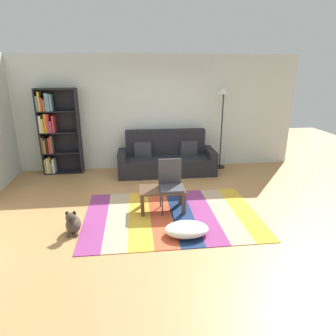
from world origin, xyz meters
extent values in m
plane|color=#B27F4C|center=(0.00, 0.00, 0.00)|extent=(14.00, 14.00, 0.00)
cube|color=silver|center=(0.00, 2.55, 1.35)|extent=(6.80, 0.10, 2.70)
cube|color=#843370|center=(-1.28, -0.17, 0.01)|extent=(0.36, 2.01, 0.01)
cube|color=tan|center=(-0.92, -0.17, 0.01)|extent=(0.36, 2.01, 0.01)
cube|color=gold|center=(-0.56, -0.17, 0.01)|extent=(0.36, 2.01, 0.01)
cube|color=#C64C2D|center=(-0.19, -0.17, 0.01)|extent=(0.36, 2.01, 0.01)
cube|color=navy|center=(0.17, -0.17, 0.01)|extent=(0.36, 2.01, 0.01)
cube|color=#843370|center=(0.53, -0.17, 0.01)|extent=(0.36, 2.01, 0.01)
cube|color=tan|center=(0.89, -0.17, 0.01)|extent=(0.36, 2.01, 0.01)
cube|color=gold|center=(1.25, -0.17, 0.01)|extent=(0.36, 2.01, 0.01)
cube|color=black|center=(0.15, 1.95, 0.20)|extent=(1.90, 0.80, 0.40)
cube|color=black|center=(0.15, 2.25, 0.70)|extent=(1.90, 0.20, 0.60)
cube|color=black|center=(-0.89, 1.95, 0.28)|extent=(0.18, 0.80, 0.56)
cube|color=black|center=(1.19, 1.95, 0.28)|extent=(0.18, 0.80, 0.56)
cube|color=#333338|center=(-0.40, 2.13, 0.56)|extent=(0.42, 0.19, 0.36)
cube|color=#333338|center=(0.70, 2.13, 0.56)|extent=(0.42, 0.19, 0.36)
cube|color=black|center=(-2.73, 2.30, 0.98)|extent=(0.04, 0.28, 1.97)
cube|color=black|center=(-1.86, 2.30, 0.98)|extent=(0.04, 0.28, 1.97)
cube|color=black|center=(-2.29, 2.43, 0.98)|extent=(0.90, 0.01, 1.97)
cube|color=black|center=(-2.29, 2.30, 0.02)|extent=(0.86, 0.28, 0.02)
cube|color=black|center=(-2.29, 2.30, 0.50)|extent=(0.86, 0.28, 0.02)
cube|color=black|center=(-2.29, 2.30, 0.98)|extent=(0.86, 0.28, 0.02)
cube|color=black|center=(-2.29, 2.30, 1.47)|extent=(0.86, 0.28, 0.02)
cube|color=black|center=(-2.29, 2.30, 1.95)|extent=(0.86, 0.28, 0.02)
cube|color=gold|center=(-2.70, 2.26, 0.20)|extent=(0.03, 0.17, 0.34)
cube|color=silver|center=(-2.65, 2.30, 0.21)|extent=(0.05, 0.26, 0.36)
cube|color=gold|center=(-2.60, 2.27, 0.21)|extent=(0.04, 0.19, 0.36)
cube|color=#668C99|center=(-2.56, 2.29, 0.16)|extent=(0.03, 0.23, 0.26)
cube|color=silver|center=(-2.51, 2.28, 0.20)|extent=(0.05, 0.22, 0.34)
cube|color=#8C6647|center=(-2.69, 2.27, 0.70)|extent=(0.03, 0.21, 0.38)
cube|color=orange|center=(-2.65, 2.30, 0.67)|extent=(0.03, 0.25, 0.32)
cube|color=black|center=(-2.60, 2.29, 0.68)|extent=(0.05, 0.25, 0.34)
cube|color=red|center=(-2.54, 2.28, 0.69)|extent=(0.04, 0.23, 0.37)
cube|color=#8C6647|center=(-2.50, 2.25, 0.71)|extent=(0.03, 0.16, 0.40)
cube|color=silver|center=(-2.68, 2.29, 1.19)|extent=(0.05, 0.23, 0.39)
cube|color=gold|center=(-2.63, 2.29, 1.15)|extent=(0.05, 0.24, 0.32)
cube|color=orange|center=(-2.57, 2.30, 1.20)|extent=(0.05, 0.26, 0.42)
cube|color=red|center=(-2.51, 2.27, 1.20)|extent=(0.05, 0.20, 0.42)
cube|color=purple|center=(-2.46, 2.30, 1.12)|extent=(0.04, 0.25, 0.26)
cube|color=red|center=(-2.40, 2.29, 1.18)|extent=(0.04, 0.24, 0.38)
cube|color=#668C99|center=(-2.69, 2.28, 1.64)|extent=(0.04, 0.23, 0.33)
cube|color=gold|center=(-2.64, 2.27, 1.69)|extent=(0.04, 0.20, 0.42)
cube|color=red|center=(-2.60, 2.26, 1.62)|extent=(0.05, 0.17, 0.29)
cube|color=#8C6647|center=(-2.55, 2.29, 1.60)|extent=(0.04, 0.24, 0.25)
cube|color=#668C99|center=(-2.49, 2.29, 1.67)|extent=(0.05, 0.24, 0.39)
cube|color=#668C99|center=(-2.44, 2.28, 1.67)|extent=(0.04, 0.21, 0.38)
cube|color=#668C99|center=(-2.39, 2.26, 1.66)|extent=(0.04, 0.18, 0.37)
cube|color=#513826|center=(-0.15, 0.05, 0.39)|extent=(0.78, 0.47, 0.04)
cube|color=#513826|center=(-0.50, -0.14, 0.19)|extent=(0.06, 0.06, 0.37)
cube|color=#513826|center=(0.20, -0.14, 0.19)|extent=(0.06, 0.06, 0.37)
cube|color=#513826|center=(-0.50, 0.24, 0.19)|extent=(0.06, 0.06, 0.37)
cube|color=#513826|center=(0.20, 0.24, 0.19)|extent=(0.06, 0.06, 0.37)
ellipsoid|color=white|center=(0.13, -0.81, 0.10)|extent=(0.66, 0.45, 0.18)
ellipsoid|color=#473D33|center=(-1.56, -0.52, 0.13)|extent=(0.22, 0.30, 0.26)
sphere|color=#473D33|center=(-1.56, -0.63, 0.30)|extent=(0.15, 0.15, 0.15)
ellipsoid|color=black|center=(-1.56, -0.69, 0.29)|extent=(0.06, 0.07, 0.05)
ellipsoid|color=black|center=(-1.61, -0.61, 0.36)|extent=(0.05, 0.04, 0.08)
ellipsoid|color=black|center=(-1.50, -0.61, 0.36)|extent=(0.05, 0.04, 0.08)
sphere|color=#473D33|center=(-1.62, -0.66, 0.03)|extent=(0.06, 0.06, 0.06)
sphere|color=#473D33|center=(-1.50, -0.66, 0.03)|extent=(0.06, 0.06, 0.06)
cylinder|color=black|center=(1.52, 2.24, 0.01)|extent=(0.26, 0.26, 0.02)
cylinder|color=black|center=(1.52, 2.24, 0.92)|extent=(0.03, 0.03, 1.79)
cone|color=white|center=(1.52, 2.24, 1.89)|extent=(0.32, 0.32, 0.14)
cube|color=black|center=(-0.11, 0.11, 0.42)|extent=(0.06, 0.15, 0.02)
cube|color=#38383D|center=(0.00, 0.00, 0.44)|extent=(0.40, 0.40, 0.03)
cube|color=#38383D|center=(0.00, 0.18, 0.68)|extent=(0.40, 0.03, 0.44)
cylinder|color=#38383D|center=(-0.17, -0.17, 0.21)|extent=(0.02, 0.02, 0.42)
cylinder|color=#38383D|center=(0.17, -0.17, 0.21)|extent=(0.02, 0.02, 0.42)
cylinder|color=#38383D|center=(-0.17, 0.17, 0.21)|extent=(0.02, 0.02, 0.42)
cylinder|color=#38383D|center=(0.17, 0.17, 0.21)|extent=(0.02, 0.02, 0.42)
camera|label=1|loc=(-0.58, -4.55, 2.35)|focal=31.10mm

